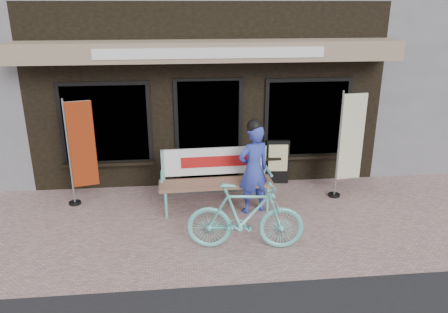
{
  "coord_description": "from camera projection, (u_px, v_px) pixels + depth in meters",
  "views": [
    {
      "loc": [
        -0.56,
        -6.39,
        3.58
      ],
      "look_at": [
        0.18,
        0.7,
        1.05
      ],
      "focal_mm": 35.0,
      "sensor_mm": 36.0,
      "label": 1
    }
  ],
  "objects": [
    {
      "name": "bicycle",
      "position": [
        245.0,
        217.0,
        6.56
      ],
      "size": [
        1.83,
        0.71,
        1.07
      ],
      "primitive_type": "imported",
      "rotation": [
        0.0,
        0.0,
        1.46
      ],
      "color": "#65C6BC",
      "rests_on": "ground"
    },
    {
      "name": "menu_stand",
      "position": [
        278.0,
        161.0,
        8.99
      ],
      "size": [
        0.47,
        0.14,
        0.93
      ],
      "rotation": [
        0.0,
        0.0,
        -0.08
      ],
      "color": "black",
      "rests_on": "ground"
    },
    {
      "name": "bench",
      "position": [
        215.0,
        174.0,
        7.88
      ],
      "size": [
        2.05,
        0.59,
        1.1
      ],
      "rotation": [
        0.0,
        0.0,
        0.03
      ],
      "color": "#65C6BC",
      "rests_on": "ground"
    },
    {
      "name": "nobori_cream",
      "position": [
        349.0,
        143.0,
        8.21
      ],
      "size": [
        0.62,
        0.25,
        2.08
      ],
      "rotation": [
        0.0,
        0.0,
        0.13
      ],
      "color": "gray",
      "rests_on": "ground"
    },
    {
      "name": "nobori_red",
      "position": [
        80.0,
        150.0,
        7.91
      ],
      "size": [
        0.6,
        0.27,
        2.01
      ],
      "rotation": [
        0.0,
        0.0,
        0.26
      ],
      "color": "gray",
      "rests_on": "ground"
    },
    {
      "name": "ground",
      "position": [
        218.0,
        230.0,
        7.24
      ],
      "size": [
        70.0,
        70.0,
        0.0
      ],
      "primitive_type": "plane",
      "color": "tan",
      "rests_on": "ground"
    },
    {
      "name": "person",
      "position": [
        254.0,
        168.0,
        7.63
      ],
      "size": [
        0.69,
        0.57,
        1.72
      ],
      "rotation": [
        0.0,
        0.0,
        0.36
      ],
      "color": "#313FA9",
      "rests_on": "ground"
    },
    {
      "name": "storefront",
      "position": [
        200.0,
        27.0,
        10.9
      ],
      "size": [
        7.0,
        6.77,
        6.0
      ],
      "color": "black",
      "rests_on": "ground"
    }
  ]
}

